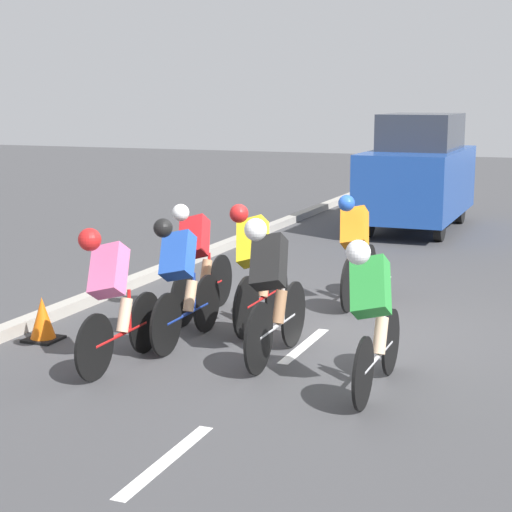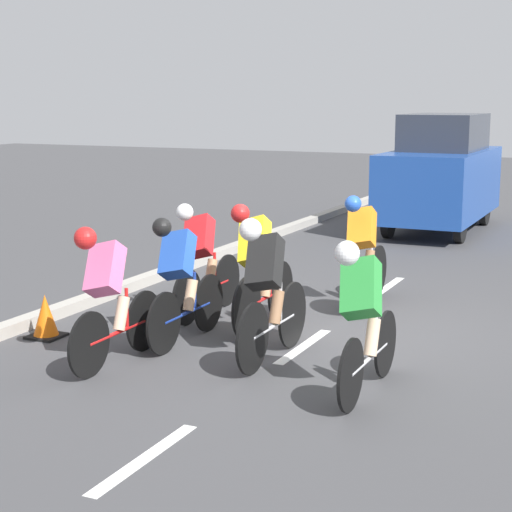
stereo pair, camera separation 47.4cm
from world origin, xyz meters
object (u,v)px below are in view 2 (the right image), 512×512
(cyclist_blue, at_px, (181,278))
(support_car, at_px, (441,174))
(cyclist_black, at_px, (267,286))
(cyclist_orange, at_px, (363,248))
(cyclist_yellow, at_px, (258,264))
(cyclist_red, at_px, (202,257))
(traffic_cone, at_px, (45,317))
(cyclist_pink, at_px, (108,291))
(cyclist_green, at_px, (363,313))

(cyclist_blue, xyz_separation_m, support_car, (-0.74, -9.09, 0.41))
(cyclist_black, bearing_deg, support_car, -87.69)
(cyclist_orange, height_order, support_car, support_car)
(cyclist_blue, xyz_separation_m, cyclist_yellow, (-0.52, -0.87, 0.04))
(cyclist_orange, bearing_deg, cyclist_black, 86.89)
(cyclist_orange, relative_size, support_car, 0.43)
(cyclist_yellow, relative_size, support_car, 0.42)
(cyclist_orange, xyz_separation_m, cyclist_yellow, (0.74, 1.62, 0.02))
(cyclist_yellow, xyz_separation_m, support_car, (-0.22, -8.22, 0.37))
(cyclist_yellow, bearing_deg, cyclist_blue, 59.15)
(cyclist_red, relative_size, cyclist_yellow, 1.03)
(cyclist_red, height_order, cyclist_yellow, cyclist_yellow)
(cyclist_blue, height_order, cyclist_red, same)
(cyclist_yellow, distance_m, traffic_cone, 2.46)
(cyclist_orange, relative_size, cyclist_red, 0.99)
(cyclist_red, distance_m, cyclist_yellow, 0.92)
(cyclist_pink, bearing_deg, cyclist_orange, -113.77)
(cyclist_blue, bearing_deg, support_car, -94.64)
(cyclist_red, relative_size, cyclist_black, 1.00)
(support_car, height_order, traffic_cone, support_car)
(cyclist_blue, relative_size, cyclist_black, 0.96)
(cyclist_green, bearing_deg, cyclist_yellow, -42.26)
(cyclist_orange, height_order, traffic_cone, cyclist_orange)
(cyclist_yellow, height_order, support_car, support_car)
(cyclist_orange, bearing_deg, cyclist_blue, 63.17)
(cyclist_yellow, height_order, cyclist_pink, cyclist_yellow)
(cyclist_red, distance_m, cyclist_black, 1.99)
(cyclist_pink, distance_m, support_car, 10.12)
(cyclist_black, height_order, traffic_cone, cyclist_black)
(cyclist_yellow, relative_size, cyclist_black, 0.97)
(cyclist_orange, bearing_deg, cyclist_green, 107.71)
(cyclist_blue, bearing_deg, cyclist_black, 169.92)
(cyclist_red, height_order, cyclist_pink, cyclist_pink)
(cyclist_black, bearing_deg, cyclist_red, -42.27)
(support_car, bearing_deg, cyclist_orange, 94.51)
(cyclist_black, distance_m, support_car, 9.30)
(traffic_cone, bearing_deg, cyclist_blue, -163.69)
(cyclist_yellow, bearing_deg, cyclist_red, -17.20)
(cyclist_orange, xyz_separation_m, cyclist_pink, (1.52, 3.46, 0.01))
(cyclist_orange, bearing_deg, traffic_cone, 46.76)
(cyclist_orange, height_order, cyclist_black, cyclist_black)
(cyclist_orange, xyz_separation_m, traffic_cone, (2.75, 2.93, -0.51))
(cyclist_green, height_order, cyclist_pink, cyclist_green)
(cyclist_orange, height_order, cyclist_blue, cyclist_orange)
(cyclist_orange, height_order, cyclist_green, cyclist_orange)
(cyclist_green, bearing_deg, cyclist_black, -24.88)
(cyclist_green, relative_size, cyclist_black, 0.98)
(cyclist_yellow, bearing_deg, support_car, -91.53)
(cyclist_blue, bearing_deg, traffic_cone, 16.31)
(cyclist_black, bearing_deg, cyclist_pink, 29.32)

